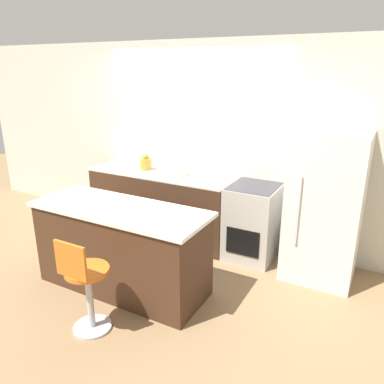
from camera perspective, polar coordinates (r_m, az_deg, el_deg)
name	(u,v)px	position (r m, az deg, el deg)	size (l,w,h in m)	color
ground_plane	(169,249)	(4.97, -3.55, -8.59)	(14.00, 14.00, 0.00)	#8E704C
wall_back	(193,142)	(5.10, 0.21, 7.64)	(8.00, 0.06, 2.60)	beige
back_counter	(162,204)	(5.19, -4.56, -1.86)	(2.03, 0.62, 0.93)	#422819
kitchen_island	(122,248)	(4.03, -10.65, -8.37)	(1.88, 0.72, 0.92)	#422819
oven_range	(252,222)	(4.65, 9.18, -4.51)	(0.58, 0.64, 0.93)	#B7B2A8
refrigerator	(325,207)	(4.31, 19.60, -2.16)	(0.75, 0.73, 1.64)	silver
stool_chair	(86,287)	(3.47, -15.86, -13.69)	(0.39, 0.39, 0.92)	#B7B7BC
kettle	(146,163)	(5.17, -7.06, 4.43)	(0.17, 0.17, 0.23)	#B29333
mixing_bowl	(180,172)	(4.90, -1.85, 3.08)	(0.23, 0.23, 0.07)	beige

